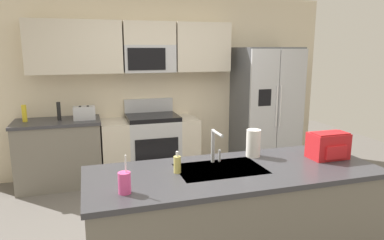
{
  "coord_description": "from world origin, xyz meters",
  "views": [
    {
      "loc": [
        -1.13,
        -3.02,
        1.83
      ],
      "look_at": [
        -0.02,
        0.6,
        1.05
      ],
      "focal_mm": 32.57,
      "sensor_mm": 36.0,
      "label": 1
    }
  ],
  "objects_px": {
    "refrigerator": "(265,108)",
    "drink_cup_pink": "(125,183)",
    "soap_dispenser": "(177,164)",
    "pepper_mill": "(59,111)",
    "sink_faucet": "(215,143)",
    "paper_towel_roll": "(253,143)",
    "backpack": "(328,145)",
    "range_oven": "(150,146)",
    "bottle_yellow": "(24,113)",
    "toaster": "(84,113)"
  },
  "relations": [
    {
      "from": "refrigerator",
      "to": "bottle_yellow",
      "type": "bearing_deg",
      "value": 178.16
    },
    {
      "from": "pepper_mill",
      "to": "backpack",
      "type": "relative_size",
      "value": 0.76
    },
    {
      "from": "range_oven",
      "to": "sink_faucet",
      "type": "height_order",
      "value": "sink_faucet"
    },
    {
      "from": "toaster",
      "to": "sink_faucet",
      "type": "bearing_deg",
      "value": -65.21
    },
    {
      "from": "refrigerator",
      "to": "paper_towel_roll",
      "type": "relative_size",
      "value": 7.71
    },
    {
      "from": "range_oven",
      "to": "paper_towel_roll",
      "type": "distance_m",
      "value": 2.32
    },
    {
      "from": "refrigerator",
      "to": "drink_cup_pink",
      "type": "bearing_deg",
      "value": -133.47
    },
    {
      "from": "soap_dispenser",
      "to": "sink_faucet",
      "type": "bearing_deg",
      "value": 20.56
    },
    {
      "from": "drink_cup_pink",
      "to": "paper_towel_roll",
      "type": "relative_size",
      "value": 1.1
    },
    {
      "from": "range_oven",
      "to": "paper_towel_roll",
      "type": "relative_size",
      "value": 5.67
    },
    {
      "from": "refrigerator",
      "to": "paper_towel_roll",
      "type": "xyz_separation_m",
      "value": [
        -1.29,
        -2.11,
        0.09
      ]
    },
    {
      "from": "bottle_yellow",
      "to": "drink_cup_pink",
      "type": "height_order",
      "value": "drink_cup_pink"
    },
    {
      "from": "drink_cup_pink",
      "to": "soap_dispenser",
      "type": "relative_size",
      "value": 1.55
    },
    {
      "from": "refrigerator",
      "to": "backpack",
      "type": "xyz_separation_m",
      "value": [
        -0.69,
        -2.35,
        0.09
      ]
    },
    {
      "from": "range_oven",
      "to": "sink_faucet",
      "type": "xyz_separation_m",
      "value": [
        0.13,
        -2.26,
        0.62
      ]
    },
    {
      "from": "refrigerator",
      "to": "soap_dispenser",
      "type": "height_order",
      "value": "refrigerator"
    },
    {
      "from": "bottle_yellow",
      "to": "soap_dispenser",
      "type": "distance_m",
      "value": 2.8
    },
    {
      "from": "sink_faucet",
      "to": "drink_cup_pink",
      "type": "height_order",
      "value": "sink_faucet"
    },
    {
      "from": "soap_dispenser",
      "to": "paper_towel_roll",
      "type": "height_order",
      "value": "paper_towel_roll"
    },
    {
      "from": "refrigerator",
      "to": "drink_cup_pink",
      "type": "relative_size",
      "value": 7.03
    },
    {
      "from": "bottle_yellow",
      "to": "soap_dispenser",
      "type": "relative_size",
      "value": 1.29
    },
    {
      "from": "bottle_yellow",
      "to": "backpack",
      "type": "relative_size",
      "value": 0.69
    },
    {
      "from": "pepper_mill",
      "to": "soap_dispenser",
      "type": "height_order",
      "value": "pepper_mill"
    },
    {
      "from": "drink_cup_pink",
      "to": "toaster",
      "type": "bearing_deg",
      "value": 95.23
    },
    {
      "from": "bottle_yellow",
      "to": "drink_cup_pink",
      "type": "distance_m",
      "value": 2.87
    },
    {
      "from": "refrigerator",
      "to": "paper_towel_roll",
      "type": "distance_m",
      "value": 2.47
    },
    {
      "from": "paper_towel_roll",
      "to": "backpack",
      "type": "height_order",
      "value": "paper_towel_roll"
    },
    {
      "from": "pepper_mill",
      "to": "range_oven",
      "type": "bearing_deg",
      "value": 0.12
    },
    {
      "from": "drink_cup_pink",
      "to": "pepper_mill",
      "type": "bearing_deg",
      "value": 101.84
    },
    {
      "from": "refrigerator",
      "to": "soap_dispenser",
      "type": "distance_m",
      "value": 3.08
    },
    {
      "from": "range_oven",
      "to": "paper_towel_roll",
      "type": "xyz_separation_m",
      "value": [
        0.52,
        -2.18,
        0.58
      ]
    },
    {
      "from": "bottle_yellow",
      "to": "soap_dispenser",
      "type": "bearing_deg",
      "value": -59.92
    },
    {
      "from": "soap_dispenser",
      "to": "paper_towel_roll",
      "type": "bearing_deg",
      "value": 15.47
    },
    {
      "from": "range_oven",
      "to": "bottle_yellow",
      "type": "xyz_separation_m",
      "value": [
        -1.63,
        0.04,
        0.57
      ]
    },
    {
      "from": "pepper_mill",
      "to": "bottle_yellow",
      "type": "bearing_deg",
      "value": 174.53
    },
    {
      "from": "refrigerator",
      "to": "range_oven",
      "type": "bearing_deg",
      "value": 177.72
    },
    {
      "from": "toaster",
      "to": "bottle_yellow",
      "type": "distance_m",
      "value": 0.75
    },
    {
      "from": "soap_dispenser",
      "to": "backpack",
      "type": "height_order",
      "value": "backpack"
    },
    {
      "from": "sink_faucet",
      "to": "paper_towel_roll",
      "type": "height_order",
      "value": "sink_faucet"
    },
    {
      "from": "refrigerator",
      "to": "toaster",
      "type": "bearing_deg",
      "value": 179.59
    },
    {
      "from": "sink_faucet",
      "to": "backpack",
      "type": "xyz_separation_m",
      "value": [
        0.98,
        -0.16,
        -0.05
      ]
    },
    {
      "from": "range_oven",
      "to": "refrigerator",
      "type": "distance_m",
      "value": 1.87
    },
    {
      "from": "refrigerator",
      "to": "sink_faucet",
      "type": "height_order",
      "value": "refrigerator"
    },
    {
      "from": "pepper_mill",
      "to": "drink_cup_pink",
      "type": "xyz_separation_m",
      "value": [
        0.56,
        -2.66,
        -0.05
      ]
    },
    {
      "from": "toaster",
      "to": "range_oven",
      "type": "bearing_deg",
      "value": 3.4
    },
    {
      "from": "range_oven",
      "to": "bottle_yellow",
      "type": "height_order",
      "value": "bottle_yellow"
    },
    {
      "from": "bottle_yellow",
      "to": "sink_faucet",
      "type": "xyz_separation_m",
      "value": [
        1.76,
        -2.29,
        0.06
      ]
    },
    {
      "from": "sink_faucet",
      "to": "soap_dispenser",
      "type": "distance_m",
      "value": 0.39
    },
    {
      "from": "toaster",
      "to": "soap_dispenser",
      "type": "distance_m",
      "value": 2.43
    },
    {
      "from": "backpack",
      "to": "soap_dispenser",
      "type": "bearing_deg",
      "value": 178.66
    }
  ]
}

